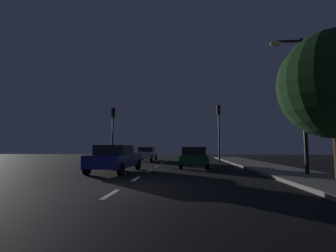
% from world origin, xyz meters
% --- Properties ---
extents(ground_plane, '(80.00, 80.00, 0.00)m').
position_xyz_m(ground_plane, '(0.00, 7.00, 0.00)').
color(ground_plane, black).
extents(sidewalk_curb_right, '(3.00, 40.00, 0.15)m').
position_xyz_m(sidewalk_curb_right, '(7.50, 7.00, 0.07)').
color(sidewalk_curb_right, gray).
rests_on(sidewalk_curb_right, ground_plane).
extents(lane_stripe_nearest, '(0.16, 1.60, 0.01)m').
position_xyz_m(lane_stripe_nearest, '(0.00, -1.20, 0.00)').
color(lane_stripe_nearest, silver).
rests_on(lane_stripe_nearest, ground_plane).
extents(lane_stripe_second, '(0.16, 1.60, 0.01)m').
position_xyz_m(lane_stripe_second, '(0.00, 2.60, 0.00)').
color(lane_stripe_second, silver).
rests_on(lane_stripe_second, ground_plane).
extents(lane_stripe_third, '(0.16, 1.60, 0.01)m').
position_xyz_m(lane_stripe_third, '(0.00, 6.40, 0.00)').
color(lane_stripe_third, silver).
rests_on(lane_stripe_third, ground_plane).
extents(lane_stripe_fourth, '(0.16, 1.60, 0.01)m').
position_xyz_m(lane_stripe_fourth, '(0.00, 10.20, 0.00)').
color(lane_stripe_fourth, silver).
rests_on(lane_stripe_fourth, ground_plane).
extents(lane_stripe_fifth, '(0.16, 1.60, 0.01)m').
position_xyz_m(lane_stripe_fifth, '(0.00, 14.00, 0.00)').
color(lane_stripe_fifth, silver).
rests_on(lane_stripe_fifth, ground_plane).
extents(lane_stripe_sixth, '(0.16, 1.60, 0.01)m').
position_xyz_m(lane_stripe_sixth, '(0.00, 17.80, 0.00)').
color(lane_stripe_sixth, silver).
rests_on(lane_stripe_sixth, ground_plane).
extents(traffic_signal_left, '(0.32, 0.38, 5.21)m').
position_xyz_m(traffic_signal_left, '(-4.85, 15.10, 3.63)').
color(traffic_signal_left, black).
rests_on(traffic_signal_left, ground_plane).
extents(traffic_signal_right, '(0.32, 0.38, 5.38)m').
position_xyz_m(traffic_signal_right, '(5.22, 15.10, 3.74)').
color(traffic_signal_right, '#2D2D30').
rests_on(traffic_signal_right, ground_plane).
extents(car_stopped_ahead, '(1.97, 4.25, 1.44)m').
position_xyz_m(car_stopped_ahead, '(2.71, 9.20, 0.73)').
color(car_stopped_ahead, '#0F4C2D').
rests_on(car_stopped_ahead, ground_plane).
extents(car_adjacent_lane, '(2.24, 4.62, 1.52)m').
position_xyz_m(car_adjacent_lane, '(-1.81, 5.51, 0.77)').
color(car_adjacent_lane, navy).
rests_on(car_adjacent_lane, ground_plane).
extents(car_oncoming_far, '(1.91, 4.48, 1.46)m').
position_xyz_m(car_oncoming_far, '(-2.09, 18.24, 0.75)').
color(car_oncoming_far, beige).
rests_on(car_oncoming_far, ground_plane).
extents(street_lamp_right, '(1.57, 0.36, 6.63)m').
position_xyz_m(street_lamp_right, '(7.56, 3.67, 4.00)').
color(street_lamp_right, black).
rests_on(street_lamp_right, ground_plane).
extents(roadside_tree_right, '(4.28, 4.28, 5.98)m').
position_xyz_m(roadside_tree_right, '(8.03, 1.56, 3.84)').
color(roadside_tree_right, '#47331E').
rests_on(roadside_tree_right, ground_plane).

